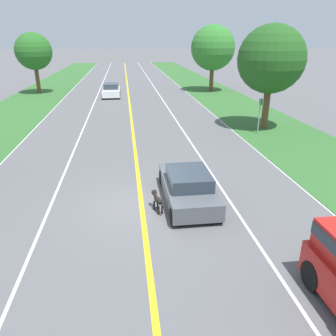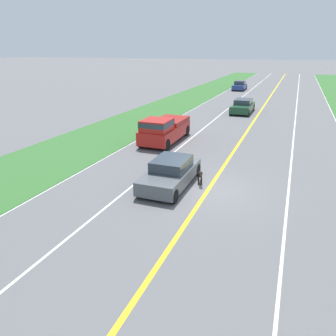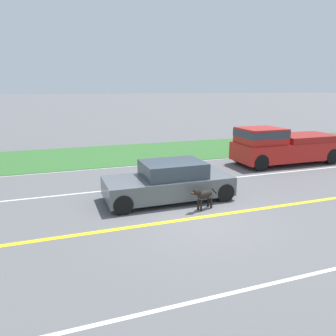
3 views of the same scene
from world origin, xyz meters
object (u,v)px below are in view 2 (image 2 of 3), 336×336
at_px(pickup_truck, 164,129).
at_px(car_trailing_near, 243,106).
at_px(ego_car, 171,173).
at_px(dog, 200,175).
at_px(car_trailing_mid, 240,86).

bearing_deg(pickup_truck, car_trailing_near, -103.86).
relative_size(ego_car, dog, 4.05).
distance_m(dog, pickup_truck, 7.83).
height_order(dog, car_trailing_mid, car_trailing_mid).
height_order(ego_car, pickup_truck, pickup_truck).
height_order(dog, car_trailing_near, car_trailing_near).
bearing_deg(dog, ego_car, 9.77).
relative_size(ego_car, car_trailing_mid, 1.00).
height_order(pickup_truck, car_trailing_mid, pickup_truck).
height_order(ego_car, dog, ego_car).
xyz_separation_m(ego_car, pickup_truck, (3.16, -7.08, 0.32)).
xyz_separation_m(pickup_truck, car_trailing_near, (-3.33, -13.48, -0.30)).
bearing_deg(dog, car_trailing_mid, -100.45).
distance_m(ego_car, car_trailing_mid, 40.18).
bearing_deg(car_trailing_mid, ego_car, 94.84).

